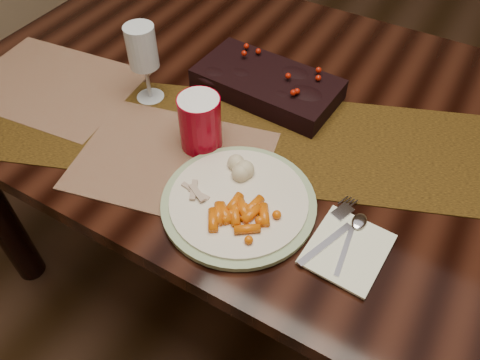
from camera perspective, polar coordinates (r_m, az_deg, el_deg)
The scene contains 15 objects.
floor at distance 1.69m, azimuth 6.08°, elevation -12.16°, with size 5.00×5.00×0.00m, color black.
dining_table at distance 1.38m, azimuth 7.31°, elevation -4.46°, with size 1.80×1.00×0.75m, color black.
table_runner at distance 1.04m, azimuth 4.21°, elevation 4.92°, with size 1.53×0.31×0.00m, color #50270D.
centerpiece at distance 1.15m, azimuth 3.33°, elevation 11.95°, with size 0.34×0.18×0.07m, color black, non-canonical shape.
placemat_main at distance 1.01m, azimuth -8.18°, elevation 2.43°, with size 0.40×0.29×0.00m, color brown.
placemat_second at distance 1.28m, azimuth -21.94°, elevation 10.73°, with size 0.41×0.30×0.00m, color brown.
dinner_plate at distance 0.91m, azimuth -0.17°, elevation -2.66°, with size 0.30×0.30×0.02m, color #F2E5CC.
baby_carrots at distance 0.87m, azimuth -0.06°, elevation -4.04°, with size 0.11×0.09×0.02m, color #D85A08, non-canonical shape.
mashed_potatoes at distance 0.93m, azimuth 0.38°, elevation 1.64°, with size 0.07×0.06×0.04m, color beige, non-canonical shape.
turkey_shreds at distance 0.91m, azimuth -5.75°, elevation -1.37°, with size 0.07×0.06×0.02m, color #CDAA9B, non-canonical shape.
napkin at distance 0.87m, azimuth 12.97°, elevation -8.20°, with size 0.13×0.15×0.01m, color white.
fork at distance 0.88m, azimuth 10.88°, elevation -6.65°, with size 0.03×0.17×0.00m, color #ADB0C1, non-canonical shape.
spoon at distance 0.88m, azimuth 13.16°, elevation -7.32°, with size 0.03×0.14×0.00m, color silver, non-canonical shape.
red_cup at distance 0.99m, azimuth -4.88°, elevation 7.00°, with size 0.09×0.09×0.12m, color #920014.
wine_glass at distance 1.12m, azimuth -11.53°, elevation 13.64°, with size 0.07×0.07×0.19m, color silver, non-canonical shape.
Camera 1 is at (0.26, -0.80, 1.47)m, focal length 35.00 mm.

